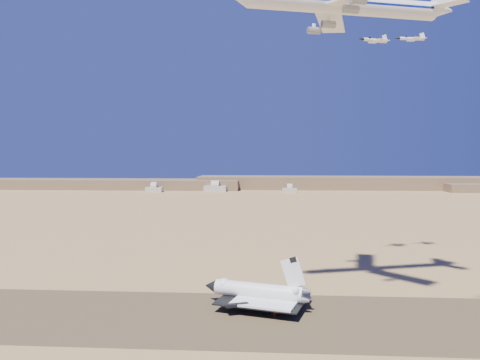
# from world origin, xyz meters

# --- Properties ---
(ground) EXTENTS (1200.00, 1200.00, 0.00)m
(ground) POSITION_xyz_m (0.00, 0.00, 0.00)
(ground) COLOR tan
(ground) RESTS_ON ground
(runway) EXTENTS (600.00, 50.00, 0.06)m
(runway) POSITION_xyz_m (0.00, 0.00, 0.03)
(runway) COLOR brown
(runway) RESTS_ON ground
(ridgeline) EXTENTS (960.00, 90.00, 18.00)m
(ridgeline) POSITION_xyz_m (65.32, 527.31, 7.63)
(ridgeline) COLOR olive
(ridgeline) RESTS_ON ground
(hangars) EXTENTS (200.50, 29.50, 30.00)m
(hangars) POSITION_xyz_m (-64.00, 478.43, 4.83)
(hangars) COLOR #B9B2A4
(hangars) RESTS_ON ground
(shuttle) EXTENTS (37.10, 28.97, 18.13)m
(shuttle) POSITION_xyz_m (11.02, 10.84, 4.87)
(shuttle) COLOR white
(shuttle) RESTS_ON runway
(carrier_747) EXTENTS (77.49, 57.87, 19.38)m
(carrier_747) POSITION_xyz_m (37.00, 14.14, 100.04)
(carrier_747) COLOR white
(crew_a) EXTENTS (0.61, 0.76, 1.79)m
(crew_a) POSITION_xyz_m (16.65, 1.77, 0.95)
(crew_a) COLOR #F3550E
(crew_a) RESTS_ON runway
(crew_b) EXTENTS (0.89, 0.94, 1.70)m
(crew_b) POSITION_xyz_m (17.89, 4.36, 0.91)
(crew_b) COLOR #F3550E
(crew_b) RESTS_ON runway
(crew_c) EXTENTS (1.24, 1.07, 1.90)m
(crew_c) POSITION_xyz_m (17.28, 3.34, 1.01)
(crew_c) COLOR #F3550E
(crew_c) RESTS_ON runway
(chase_jet_d) EXTENTS (14.64, 9.11, 3.81)m
(chase_jet_d) POSITION_xyz_m (60.37, 68.21, 101.07)
(chase_jet_d) COLOR white
(chase_jet_e) EXTENTS (14.34, 8.05, 3.60)m
(chase_jet_e) POSITION_xyz_m (77.93, 74.33, 102.95)
(chase_jet_e) COLOR white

